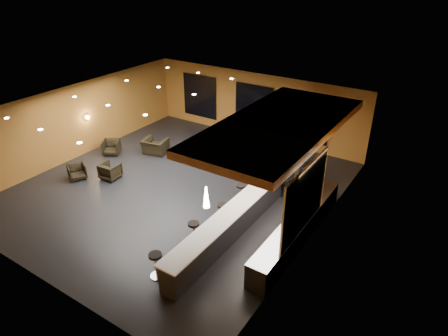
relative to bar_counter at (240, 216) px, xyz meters
The scene contains 34 objects.
floor 3.82m from the bar_counter, 164.68° to the left, with size 12.00×13.00×0.10m, color black.
ceiling 4.86m from the bar_counter, 164.68° to the left, with size 12.00×13.00×0.10m, color black.
wall_back 8.48m from the bar_counter, 115.80° to the left, with size 12.00×0.10×3.50m, color #A56724.
wall_front 6.76m from the bar_counter, 123.33° to the right, with size 12.00×0.10×3.50m, color #A56724.
wall_left 9.83m from the bar_counter, behind, with size 0.10×13.00×3.50m, color #A56724.
wall_right 2.88m from the bar_counter, 22.62° to the left, with size 0.10×13.00×3.50m, color #A56724.
wood_soffit 3.51m from the bar_counter, 80.07° to the left, with size 3.60×8.00×0.28m, color #B76B35.
window_left 10.39m from the bar_counter, 133.86° to the left, with size 2.20×0.06×2.40m, color black.
window_center 8.37m from the bar_counter, 116.13° to the left, with size 2.20×0.06×2.40m, color black.
window_right 7.56m from the bar_counter, 94.99° to the left, with size 2.20×0.06×2.40m, color black.
tile_backsplash 2.75m from the bar_counter, ahead, with size 0.06×3.20×2.40m, color white.
bar_counter is the anchor object (origin of this frame).
bar_top 0.52m from the bar_counter, ahead, with size 0.78×8.10×0.05m, color white.
prep_counter 2.06m from the bar_counter, 14.04° to the left, with size 0.70×6.00×0.86m, color black.
prep_top 2.10m from the bar_counter, 14.04° to the left, with size 0.72×6.00×0.03m, color silver.
wall_shelf_lower 2.44m from the bar_counter, ahead, with size 0.30×1.50×0.03m, color silver.
wall_shelf_upper 2.67m from the bar_counter, ahead, with size 0.30×1.50×0.03m, color silver.
column 4.77m from the bar_counter, 90.00° to the left, with size 0.60×0.60×3.50m, color #8C5E1F.
wall_sconce 9.73m from the bar_counter, behind, with size 0.22×0.22×0.22m, color #FFE5B2.
pendant_0 2.72m from the bar_counter, 90.00° to the right, with size 0.20×0.20×0.70m, color white.
pendant_1 1.92m from the bar_counter, 90.00° to the left, with size 0.20×0.20×0.70m, color white.
pendant_2 3.52m from the bar_counter, 90.00° to the left, with size 0.20×0.20×0.70m, color white.
staff_a 2.84m from the bar_counter, 79.82° to the left, with size 0.55×0.36×1.51m, color black.
staff_b 3.32m from the bar_counter, 70.53° to the left, with size 0.89×0.69×1.83m, color black.
staff_c 3.55m from the bar_counter, 69.28° to the left, with size 0.77×0.50×1.58m, color black.
armchair_a 7.91m from the bar_counter, behind, with size 0.71×0.73×0.67m, color black.
armchair_b 6.66m from the bar_counter, behind, with size 0.77×0.79×0.72m, color black.
armchair_c 8.67m from the bar_counter, 167.95° to the left, with size 0.78×0.80×0.73m, color black.
armchair_d 7.39m from the bar_counter, 155.59° to the left, with size 1.15×1.01×0.75m, color black.
bar_stool_0 3.59m from the bar_counter, 103.43° to the right, with size 0.43×0.43×0.85m.
bar_stool_1 1.79m from the bar_counter, 119.24° to the right, with size 0.41×0.41×0.80m.
bar_stool_2 0.67m from the bar_counter, behind, with size 0.40×0.40×0.80m.
bar_stool_3 1.81m from the bar_counter, 119.89° to the left, with size 0.37×0.37×0.72m.
bar_stool_4 3.63m from the bar_counter, 104.53° to the left, with size 0.36×0.36×0.72m.
Camera 1 is at (9.57, -11.13, 8.61)m, focal length 32.00 mm.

